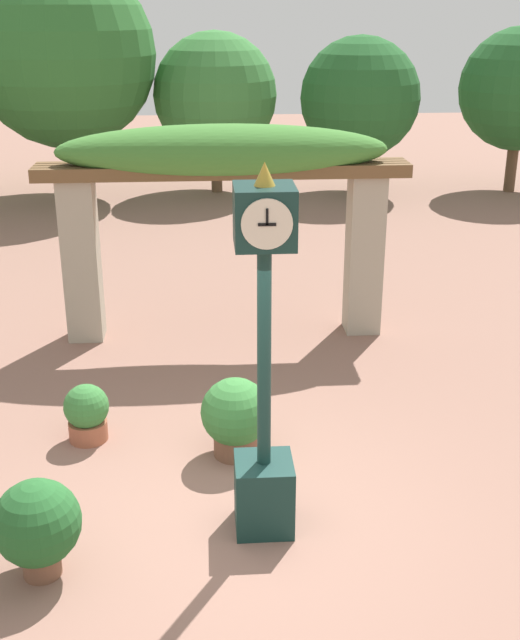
# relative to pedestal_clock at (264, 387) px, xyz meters

# --- Properties ---
(ground_plane) EXTENTS (60.00, 60.00, 0.00)m
(ground_plane) POSITION_rel_pedestal_clock_xyz_m (-0.21, 0.07, -1.43)
(ground_plane) COLOR #8E6656
(pedestal_clock) EXTENTS (0.52, 0.54, 3.37)m
(pedestal_clock) POSITION_rel_pedestal_clock_xyz_m (0.00, 0.00, 0.00)
(pedestal_clock) COLOR #14332D
(pedestal_clock) RESTS_ON ground
(pergola) EXTENTS (5.11, 1.09, 3.02)m
(pergola) POSITION_rel_pedestal_clock_xyz_m (-0.21, 4.72, 0.88)
(pergola) COLOR #A89E89
(pergola) RESTS_ON ground
(potted_plant_near_left) EXTENTS (0.50, 0.50, 0.66)m
(potted_plant_near_left) POSITION_rel_pedestal_clock_xyz_m (-1.82, 1.72, -1.10)
(potted_plant_near_left) COLOR #9E563D
(potted_plant_near_left) RESTS_ON ground
(potted_plant_near_right) EXTENTS (0.73, 0.73, 0.88)m
(potted_plant_near_right) POSITION_rel_pedestal_clock_xyz_m (-1.92, -0.55, -0.94)
(potted_plant_near_right) COLOR brown
(potted_plant_near_right) RESTS_ON ground
(potted_plant_far_left) EXTENTS (0.73, 0.73, 0.88)m
(potted_plant_far_left) POSITION_rel_pedestal_clock_xyz_m (-0.21, 1.29, -0.97)
(potted_plant_far_left) COLOR brown
(potted_plant_far_left) RESTS_ON ground
(tree_line) EXTENTS (18.34, 4.45, 5.61)m
(tree_line) POSITION_rel_pedestal_clock_xyz_m (-1.45, 13.97, 1.46)
(tree_line) COLOR brown
(tree_line) RESTS_ON ground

